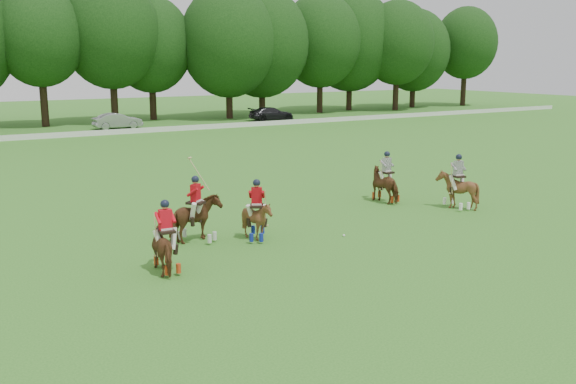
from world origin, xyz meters
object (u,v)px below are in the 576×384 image
car_mid (117,121)px  car_right (271,114)px  polo_red_c (257,219)px  polo_red_b (196,219)px  polo_red_a (166,246)px  polo_stripe_a (386,184)px  polo_ball (344,235)px  polo_stripe_b (457,189)px

car_mid → car_right: bearing=-91.0°
car_mid → polo_red_c: polo_red_c is taller
car_mid → polo_red_b: size_ratio=1.52×
car_mid → car_right: size_ratio=0.92×
car_mid → car_right: car_mid is taller
polo_red_a → polo_red_b: polo_red_b is taller
polo_stripe_a → polo_ball: (-4.93, -3.70, -0.75)m
polo_stripe_b → polo_ball: 6.79m
polo_stripe_a → polo_stripe_b: bearing=-56.1°
polo_red_a → polo_stripe_b: polo_stripe_b is taller
car_mid → polo_red_b: bearing=166.5°
car_mid → polo_red_c: (-6.58, -38.95, 0.04)m
car_mid → polo_ball: car_mid is taller
polo_stripe_b → polo_ball: size_ratio=25.53×
polo_stripe_a → polo_red_a: bearing=-160.6°
polo_red_b → polo_stripe_a: (9.64, 1.64, -0.02)m
car_mid → car_right: 16.07m
polo_red_c → polo_stripe_b: polo_stripe_b is taller
polo_red_a → polo_ball: bearing=3.4°
polo_red_a → polo_ball: size_ratio=23.94×
polo_stripe_b → polo_red_a: bearing=-173.3°
car_mid → polo_ball: 40.38m
car_mid → polo_red_c: size_ratio=2.03×
polo_red_a → polo_stripe_b: bearing=6.7°
polo_stripe_b → polo_red_b: bearing=175.5°
polo_stripe_a → polo_ball: bearing=-143.1°
polo_red_c → polo_stripe_b: 9.45m
polo_red_a → polo_red_c: (3.89, 1.64, -0.02)m
polo_stripe_a → polo_red_b: bearing=-170.3°
car_mid → polo_red_c: bearing=169.5°
car_mid → polo_red_c: 39.50m
polo_stripe_a → car_mid: bearing=91.8°
polo_red_b → polo_stripe_b: (11.35, -0.90, 0.00)m
polo_red_b → polo_red_c: (1.90, -0.81, -0.07)m
polo_stripe_a → polo_red_c: bearing=-162.4°
car_mid → polo_red_b: polo_red_b is taller
car_right → polo_stripe_a: 39.42m
polo_red_c → polo_stripe_b: bearing=-0.5°
polo_red_b → polo_ball: (4.70, -2.06, -0.78)m
car_right → polo_stripe_b: polo_stripe_b is taller
car_mid → polo_red_b: 39.06m
polo_red_b → polo_red_c: 2.07m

